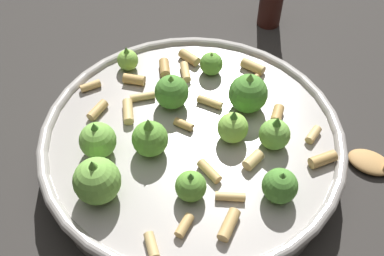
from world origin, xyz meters
The scene contains 2 objects.
ground_plane centered at (0.00, 0.00, 0.00)m, with size 2.40×2.40×0.00m, color #2D2B28.
cooking_pan centered at (0.00, 0.00, 0.03)m, with size 0.35×0.35×0.11m.
Camera 1 is at (-0.23, 0.23, 0.43)m, focal length 41.17 mm.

